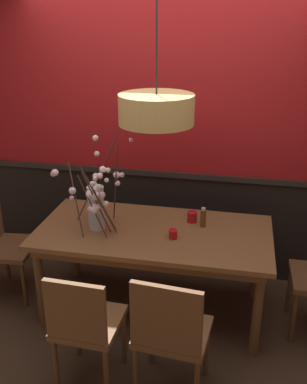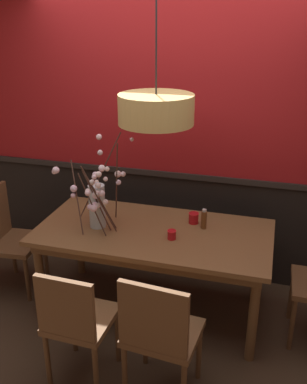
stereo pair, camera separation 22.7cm
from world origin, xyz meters
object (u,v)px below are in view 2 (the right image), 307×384
at_px(chair_near_side_right, 159,332).
at_px(chair_near_side_left, 76,320).
at_px(vase_with_blossoms, 97,201).
at_px(dining_table, 154,239).
at_px(candle_holder_nearer_edge, 172,235).
at_px(candle_holder_nearer_center, 194,218).
at_px(pendant_lamp, 156,109).
at_px(chair_head_west_end, 8,234).
at_px(condiment_bottle, 204,219).

bearing_deg(chair_near_side_right, chair_near_side_left, -178.30).
bearing_deg(vase_with_blossoms, dining_table, 8.99).
bearing_deg(candle_holder_nearer_edge, chair_near_side_left, -118.97).
distance_m(dining_table, candle_holder_nearer_edge, 0.23).
bearing_deg(candle_holder_nearer_edge, vase_with_blossoms, 176.93).
distance_m(candle_holder_nearer_center, candle_holder_nearer_edge, 0.33).
bearing_deg(pendant_lamp, candle_holder_nearer_edge, -28.14).
distance_m(chair_near_side_left, candle_holder_nearer_center, 1.26).
xyz_separation_m(chair_head_west_end, condiment_bottle, (1.71, 0.15, 0.30)).
relative_size(condiment_bottle, pendant_lamp, 0.13).
distance_m(chair_head_west_end, pendant_lamp, 1.80).
bearing_deg(chair_near_side_right, pendant_lamp, 107.03).
bearing_deg(pendant_lamp, candle_holder_nearer_center, 42.69).
distance_m(chair_near_side_right, candle_holder_nearer_center, 1.12).
height_order(dining_table, chair_near_side_right, chair_near_side_right).
height_order(vase_with_blossoms, candle_holder_nearer_center, vase_with_blossoms).
bearing_deg(chair_near_side_left, candle_holder_nearer_edge, 61.03).
height_order(chair_near_side_left, chair_head_west_end, chair_head_west_end).
bearing_deg(chair_near_side_left, dining_table, 73.50).
bearing_deg(chair_near_side_right, chair_head_west_end, 151.88).
relative_size(dining_table, chair_near_side_left, 2.06).
distance_m(candle_holder_nearer_edge, pendant_lamp, 0.94).
bearing_deg(vase_with_blossoms, candle_holder_nearer_edge, -3.07).
bearing_deg(candle_holder_nearer_center, candle_holder_nearer_edge, -108.92).
relative_size(candle_holder_nearer_center, pendant_lamp, 0.07).
bearing_deg(dining_table, chair_near_side_left, -106.50).
bearing_deg(chair_head_west_end, candle_holder_nearer_center, 7.71).
bearing_deg(pendant_lamp, chair_near_side_right, -72.97).
xyz_separation_m(chair_near_side_left, condiment_bottle, (0.64, 1.03, 0.32)).
xyz_separation_m(chair_head_west_end, candle_holder_nearer_center, (1.61, 0.22, 0.27)).
bearing_deg(pendant_lamp, dining_table, 136.25).
relative_size(dining_table, candle_holder_nearer_center, 20.44).
distance_m(chair_head_west_end, vase_with_blossoms, 1.00).
xyz_separation_m(chair_head_west_end, pendant_lamp, (1.36, -0.02, 1.19)).
xyz_separation_m(chair_near_side_right, vase_with_blossoms, (-0.73, 0.80, 0.45)).
bearing_deg(dining_table, chair_near_side_right, -71.89).
bearing_deg(chair_near_side_left, chair_head_west_end, 140.50).
xyz_separation_m(chair_head_west_end, vase_with_blossoms, (0.89, -0.06, 0.45)).
height_order(chair_near_side_right, chair_near_side_left, chair_near_side_right).
bearing_deg(dining_table, chair_head_west_end, -179.62).
relative_size(chair_near_side_left, candle_holder_nearer_center, 9.91).
xyz_separation_m(condiment_bottle, pendant_lamp, (-0.35, -0.17, 0.88)).
relative_size(chair_near_side_right, candle_holder_nearer_edge, 12.62).
bearing_deg(condiment_bottle, vase_with_blossoms, -165.42).
height_order(chair_near_side_right, candle_holder_nearer_center, chair_near_side_right).
xyz_separation_m(dining_table, pendant_lamp, (0.03, -0.02, 1.04)).
distance_m(dining_table, vase_with_blossoms, 0.54).
bearing_deg(pendant_lamp, condiment_bottle, 25.60).
relative_size(chair_head_west_end, candle_holder_nearer_center, 10.51).
relative_size(vase_with_blossoms, condiment_bottle, 4.47).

